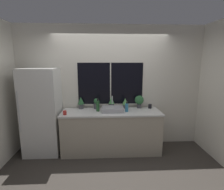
# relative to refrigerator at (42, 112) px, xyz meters

# --- Properties ---
(ground_plane) EXTENTS (14.00, 14.00, 0.00)m
(ground_plane) POSITION_rel_refrigerator_xyz_m (1.44, -0.36, -0.89)
(ground_plane) COLOR #38332D
(wall_back) EXTENTS (8.00, 0.09, 2.70)m
(wall_back) POSITION_rel_refrigerator_xyz_m (1.44, 0.34, 0.46)
(wall_back) COLOR silver
(wall_back) RESTS_ON ground_plane
(wall_left) EXTENTS (0.06, 7.00, 2.70)m
(wall_left) POSITION_rel_refrigerator_xyz_m (-0.63, 1.14, 0.46)
(wall_left) COLOR silver
(wall_left) RESTS_ON ground_plane
(wall_right) EXTENTS (0.06, 7.00, 2.70)m
(wall_right) POSITION_rel_refrigerator_xyz_m (3.51, 1.14, 0.46)
(wall_right) COLOR silver
(wall_right) RESTS_ON ground_plane
(counter) EXTENTS (2.07, 0.65, 0.89)m
(counter) POSITION_rel_refrigerator_xyz_m (1.44, -0.04, -0.45)
(counter) COLOR #B2A893
(counter) RESTS_ON ground_plane
(refrigerator) EXTENTS (0.71, 0.66, 1.79)m
(refrigerator) POSITION_rel_refrigerator_xyz_m (0.00, 0.00, 0.00)
(refrigerator) COLOR silver
(refrigerator) RESTS_ON ground_plane
(sink) EXTENTS (0.45, 0.39, 0.29)m
(sink) POSITION_rel_refrigerator_xyz_m (1.47, -0.04, 0.04)
(sink) COLOR #ADADB2
(sink) RESTS_ON counter
(potted_plant_far_left) EXTENTS (0.14, 0.14, 0.26)m
(potted_plant_far_left) POSITION_rel_refrigerator_xyz_m (0.78, 0.20, 0.15)
(potted_plant_far_left) COLOR #4C4C51
(potted_plant_far_left) RESTS_ON counter
(potted_plant_left) EXTENTS (0.12, 0.12, 0.23)m
(potted_plant_left) POSITION_rel_refrigerator_xyz_m (1.12, 0.20, 0.11)
(potted_plant_left) COLOR #4C4C51
(potted_plant_left) RESTS_ON counter
(potted_plant_center) EXTENTS (0.13, 0.13, 0.26)m
(potted_plant_center) POSITION_rel_refrigerator_xyz_m (1.45, 0.20, 0.13)
(potted_plant_center) COLOR #4C4C51
(potted_plant_center) RESTS_ON counter
(potted_plant_right) EXTENTS (0.13, 0.13, 0.23)m
(potted_plant_right) POSITION_rel_refrigerator_xyz_m (1.76, 0.20, 0.12)
(potted_plant_right) COLOR #4C4C51
(potted_plant_right) RESTS_ON counter
(potted_plant_far_right) EXTENTS (0.20, 0.20, 0.28)m
(potted_plant_far_right) POSITION_rel_refrigerator_xyz_m (2.08, 0.20, 0.17)
(potted_plant_far_right) COLOR #4C4C51
(potted_plant_far_right) RESTS_ON counter
(soap_bottle) EXTENTS (0.07, 0.07, 0.22)m
(soap_bottle) POSITION_rel_refrigerator_xyz_m (1.76, -0.08, 0.09)
(soap_bottle) COLOR teal
(soap_bottle) RESTS_ON counter
(bottle_tall) EXTENTS (0.07, 0.07, 0.28)m
(bottle_tall) POSITION_rel_refrigerator_xyz_m (1.16, -0.01, 0.11)
(bottle_tall) COLOR #235128
(bottle_tall) RESTS_ON counter
(mug_black) EXTENTS (0.08, 0.08, 0.09)m
(mug_black) POSITION_rel_refrigerator_xyz_m (2.31, 0.17, 0.04)
(mug_black) COLOR black
(mug_black) RESTS_ON counter
(mug_red) EXTENTS (0.07, 0.07, 0.08)m
(mug_red) POSITION_rel_refrigerator_xyz_m (0.51, -0.23, 0.04)
(mug_red) COLOR #B72D28
(mug_red) RESTS_ON counter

